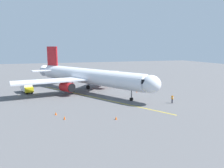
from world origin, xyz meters
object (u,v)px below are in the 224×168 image
Objects in this scene: baggage_cart_near_nose at (98,79)px; safety_cone_nose_right at (116,118)px; safety_cone_wing_port at (56,113)px; box_truck_portside at (27,87)px; airplane at (87,76)px; safety_cone_wing_starboard at (137,91)px; safety_cone_nose_left at (64,118)px; ground_crew_marshaller at (172,99)px.

baggage_cart_near_nose is 5.35× the size of safety_cone_nose_right.
baggage_cart_near_nose is 5.35× the size of safety_cone_wing_port.
safety_cone_wing_port is at bearing 105.17° from box_truck_portside.
safety_cone_nose_right is (7.42, 40.35, -0.38)m from baggage_cart_near_nose.
airplane reaches higher than baggage_cart_near_nose.
safety_cone_wing_starboard is (-11.74, 4.22, -3.73)m from airplane.
box_truck_portside is 9.05× the size of safety_cone_wing_port.
safety_cone_wing_starboard is at bearing -148.15° from safety_cone_wing_port.
safety_cone_wing_starboard is (-20.65, -12.83, 0.00)m from safety_cone_wing_port.
safety_cone_nose_right is (-14.55, 26.23, -1.11)m from box_truck_portside.
baggage_cart_near_nose is 40.70m from safety_cone_nose_left.
safety_cone_wing_port is (1.18, -2.71, 0.00)m from safety_cone_nose_left.
box_truck_portside is at bearing -73.84° from safety_cone_nose_left.
airplane is 7.31× the size of box_truck_portside.
box_truck_portside is at bearing -74.83° from safety_cone_wing_port.
safety_cone_nose_left is at bearing -18.47° from safety_cone_nose_right.
box_truck_portside is 21.73m from safety_cone_wing_port.
safety_cone_nose_left is (7.74, 19.75, -3.73)m from airplane.
safety_cone_wing_starboard is (-4.36, 22.25, -0.38)m from baggage_cart_near_nose.
ground_crew_marshaller is 3.11× the size of safety_cone_nose_right.
safety_cone_nose_right is 10.33m from safety_cone_wing_port.
safety_cone_nose_right is 21.60m from safety_cone_wing_starboard.
safety_cone_wing_port is at bearing -30.74° from safety_cone_nose_right.
safety_cone_wing_port is 24.31m from safety_cone_wing_starboard.
airplane reaches higher than safety_cone_wing_starboard.
box_truck_portside reaches higher than safety_cone_nose_left.
safety_cone_nose_left is 1.00× the size of safety_cone_wing_starboard.
baggage_cart_near_nose reaches higher than safety_cone_nose_right.
safety_cone_nose_right and safety_cone_wing_port have the same top height.
ground_crew_marshaller is at bearing -171.02° from safety_cone_nose_left.
safety_cone_nose_left is at bearing 68.61° from airplane.
safety_cone_wing_port is (8.91, 17.05, -3.73)m from airplane.
safety_cone_nose_left and safety_cone_nose_right have the same top height.
airplane is 15.33m from box_truck_portside.
airplane is at bearing -49.14° from ground_crew_marshaller.
safety_cone_nose_left is (21.84, 3.45, -0.61)m from ground_crew_marshaller.
safety_cone_wing_port and safety_cone_wing_starboard have the same top height.
baggage_cart_near_nose is at bearing -111.81° from safety_cone_nose_left.
ground_crew_marshaller is 12.33m from safety_cone_wing_starboard.
safety_cone_wing_port is at bearing 31.85° from safety_cone_wing_starboard.
safety_cone_wing_port is (-5.68, 20.95, -1.11)m from box_truck_portside.
safety_cone_wing_port is (23.02, 0.74, -0.61)m from ground_crew_marshaller.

